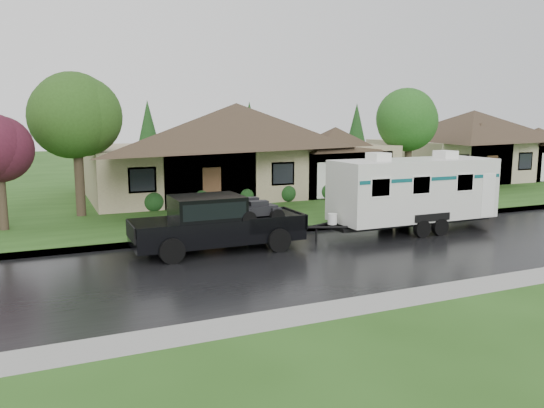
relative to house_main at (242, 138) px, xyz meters
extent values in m
plane|color=#254B17|center=(-2.29, -13.84, -3.59)|extent=(140.00, 140.00, 0.00)
cube|color=black|center=(-2.29, -15.84, -3.59)|extent=(140.00, 8.00, 0.01)
cube|color=gray|center=(-2.29, -11.59, -3.52)|extent=(140.00, 0.50, 0.15)
cube|color=#254B17|center=(-2.29, 1.16, -3.52)|extent=(140.00, 26.00, 0.15)
cube|color=gray|center=(-0.29, 0.16, -1.94)|extent=(18.00, 10.00, 3.00)
pyramid|color=#33271C|center=(-0.29, 0.16, 2.16)|extent=(19.44, 10.80, 2.60)
cube|color=gray|center=(5.11, -2.84, -2.09)|extent=(5.76, 4.00, 2.70)
cube|color=tan|center=(19.71, 0.66, -1.94)|extent=(14.00, 9.00, 3.00)
pyramid|color=#33271C|center=(19.71, 0.66, 1.86)|extent=(15.12, 9.72, 2.30)
cube|color=tan|center=(23.91, -1.84, -2.09)|extent=(4.48, 4.00, 2.70)
cylinder|color=#382B1E|center=(-10.08, -4.75, -1.93)|extent=(0.45, 0.45, 3.02)
sphere|color=#305C1D|center=(-10.08, -4.75, 1.38)|extent=(4.17, 4.17, 4.17)
cylinder|color=#382B1E|center=(-13.30, -6.94, -2.41)|extent=(0.36, 0.36, 2.07)
cylinder|color=#382B1E|center=(9.90, -3.87, -2.00)|extent=(0.43, 0.43, 2.87)
sphere|color=#2C6A22|center=(9.90, -3.87, 1.14)|extent=(3.97, 3.97, 3.97)
sphere|color=#143814|center=(-6.59, -4.54, -2.94)|extent=(1.00, 1.00, 1.00)
sphere|color=#143814|center=(-4.07, -4.54, -2.94)|extent=(1.00, 1.00, 1.00)
sphere|color=#143814|center=(-1.55, -4.54, -2.94)|extent=(1.00, 1.00, 1.00)
sphere|color=#143814|center=(0.97, -4.54, -2.94)|extent=(1.00, 1.00, 1.00)
sphere|color=#143814|center=(3.49, -4.54, -2.94)|extent=(1.00, 1.00, 1.00)
sphere|color=#143814|center=(6.01, -4.54, -2.94)|extent=(1.00, 1.00, 1.00)
cube|color=black|center=(-6.01, -13.50, -2.79)|extent=(6.15, 2.05, 0.88)
cube|color=black|center=(-8.27, -13.50, -2.52)|extent=(1.64, 2.00, 0.36)
cube|color=black|center=(-6.42, -13.50, -2.00)|extent=(2.46, 1.93, 0.92)
cube|color=black|center=(-6.42, -13.50, -1.95)|extent=(2.25, 1.97, 0.56)
cube|color=black|center=(-4.07, -13.50, -2.59)|extent=(2.25, 1.95, 0.06)
cylinder|color=black|center=(-7.96, -14.50, -3.16)|extent=(0.86, 0.33, 0.86)
cylinder|color=black|center=(-7.96, -12.49, -3.16)|extent=(0.86, 0.33, 0.86)
cylinder|color=black|center=(-4.07, -14.50, -3.16)|extent=(0.86, 0.33, 0.86)
cylinder|color=black|center=(-4.07, -12.49, -3.16)|extent=(0.86, 0.33, 0.86)
cube|color=silver|center=(2.69, -13.50, -1.77)|extent=(7.17, 2.46, 2.51)
cube|color=black|center=(2.69, -13.50, -3.18)|extent=(7.58, 1.23, 0.14)
cube|color=#0B4E53|center=(2.69, -13.50, -1.22)|extent=(7.03, 2.48, 0.14)
cube|color=white|center=(0.84, -13.50, -0.35)|extent=(0.72, 0.82, 0.33)
cube|color=white|center=(4.33, -13.50, -0.35)|extent=(0.72, 0.82, 0.33)
cylinder|color=black|center=(2.23, -14.71, -3.23)|extent=(0.72, 0.25, 0.72)
cylinder|color=black|center=(2.23, -12.29, -3.23)|extent=(0.72, 0.25, 0.72)
cylinder|color=black|center=(3.15, -14.71, -3.23)|extent=(0.72, 0.25, 0.72)
cylinder|color=black|center=(3.15, -12.29, -3.23)|extent=(0.72, 0.25, 0.72)
camera|label=1|loc=(-11.81, -31.47, 1.14)|focal=35.00mm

